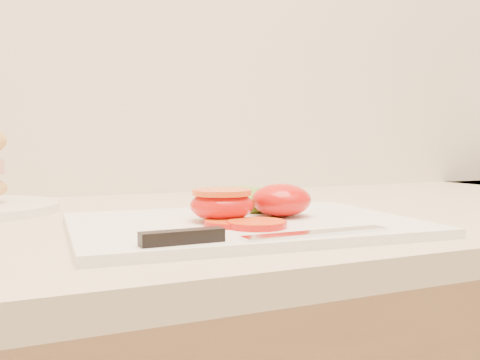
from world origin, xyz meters
name	(u,v)px	position (x,y,z in m)	size (l,w,h in m)	color
cutting_board	(244,224)	(-0.59, 1.54, 0.94)	(0.38, 0.27, 0.01)	white
tomato_half_dome	(281,200)	(-0.54, 1.55, 0.96)	(0.07, 0.07, 0.04)	red
tomato_half_cut	(222,204)	(-0.62, 1.54, 0.96)	(0.07, 0.07, 0.04)	red
tomato_slice_0	(257,224)	(-0.60, 1.49, 0.94)	(0.06, 0.06, 0.01)	orange
tomato_slice_1	(230,223)	(-0.62, 1.51, 0.94)	(0.05, 0.05, 0.01)	orange
lettuce_leaf_0	(243,200)	(-0.56, 1.62, 0.95)	(0.12, 0.09, 0.03)	#75B42F
knife	(238,235)	(-0.65, 1.43, 0.94)	(0.25, 0.03, 0.01)	silver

